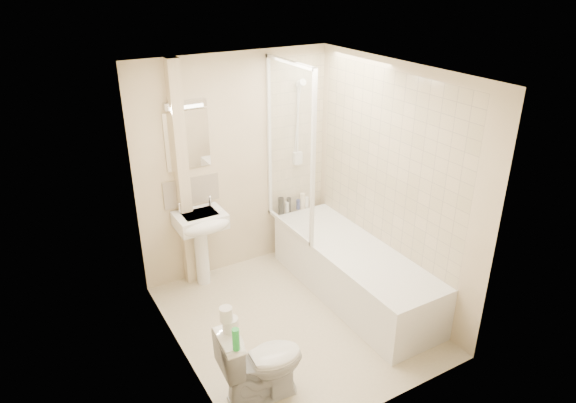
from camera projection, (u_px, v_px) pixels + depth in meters
floor at (295, 320)px, 5.03m from camera, size 2.50×2.50×0.00m
wall_back at (236, 166)px, 5.51m from camera, size 2.20×0.02×2.40m
wall_left at (176, 241)px, 4.02m from camera, size 0.02×2.50×2.40m
wall_right at (392, 186)px, 5.03m from camera, size 0.02×2.50×2.40m
ceiling at (297, 73)px, 4.02m from camera, size 2.20×2.50×0.02m
tile_back at (296, 136)px, 5.74m from camera, size 0.70×0.01×1.75m
tile_right at (388, 162)px, 4.99m from camera, size 0.01×2.10×1.75m
pipe_boxing at (183, 179)px, 5.18m from camera, size 0.12×0.12×2.40m
splashback at (192, 191)px, 5.33m from camera, size 0.60×0.02×0.30m
mirror at (187, 140)px, 5.10m from camera, size 0.46×0.01×0.60m
strip_light at (185, 104)px, 4.93m from camera, size 0.42×0.07×0.07m
bathtub at (353, 271)px, 5.31m from camera, size 0.70×2.10×0.55m
shower_screen at (289, 150)px, 5.23m from camera, size 0.04×0.92×1.80m
shower_fixture at (298, 126)px, 5.66m from camera, size 0.10×0.16×0.99m
pedestal_sink at (202, 229)px, 5.30m from camera, size 0.50×0.47×0.97m
bottle_black_a at (281, 206)px, 5.90m from camera, size 0.07×0.07×0.20m
bottle_white_a at (287, 207)px, 5.95m from camera, size 0.05×0.05×0.13m
bottle_black_b at (289, 205)px, 5.95m from camera, size 0.05×0.05×0.17m
bottle_blue at (298, 205)px, 6.02m from camera, size 0.05×0.05×0.12m
bottle_cream at (302, 201)px, 6.03m from camera, size 0.06×0.06×0.19m
bottle_white_b at (306, 202)px, 6.07m from camera, size 0.05×0.05×0.13m
toilet at (262, 362)px, 4.01m from camera, size 0.48×0.73×0.68m
toilet_roll_lower at (230, 325)px, 3.81m from camera, size 0.12×0.12×0.11m
toilet_roll_upper at (226, 314)px, 3.75m from camera, size 0.10×0.10×0.11m
green_bottle at (236, 339)px, 3.61m from camera, size 0.05×0.05×0.18m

